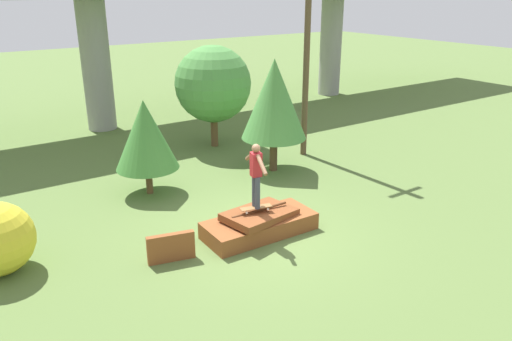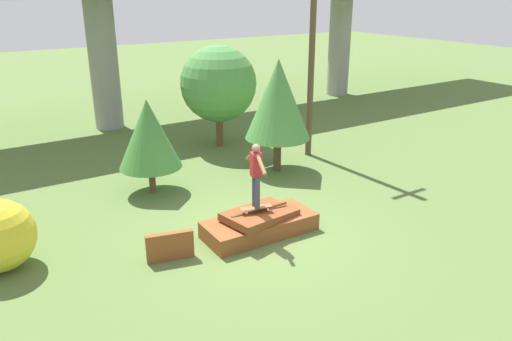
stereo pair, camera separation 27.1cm
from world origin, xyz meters
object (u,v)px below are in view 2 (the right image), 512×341
(utility_pole, at_px, (313,28))
(skater, at_px, (256,172))
(tree_mid_back, at_px, (278,100))
(tree_behind_left, at_px, (218,84))
(skateboard, at_px, (256,208))
(tree_behind_right, at_px, (149,134))

(utility_pole, bearing_deg, skater, -139.69)
(tree_mid_back, bearing_deg, utility_pole, 21.32)
(skater, relative_size, tree_mid_back, 0.43)
(tree_behind_left, relative_size, tree_mid_back, 1.03)
(utility_pole, xyz_separation_m, tree_behind_left, (-2.01, 2.52, -1.94))
(skateboard, distance_m, tree_behind_left, 7.16)
(skater, distance_m, tree_mid_back, 4.41)
(utility_pole, relative_size, tree_mid_back, 2.35)
(tree_behind_left, bearing_deg, tree_behind_right, -142.99)
(skateboard, relative_size, tree_mid_back, 0.22)
(skater, distance_m, tree_behind_right, 3.86)
(utility_pole, bearing_deg, tree_behind_left, 128.60)
(tree_behind_right, bearing_deg, skateboard, -75.09)
(utility_pole, height_order, tree_mid_back, utility_pole)
(skater, height_order, tree_mid_back, tree_mid_back)
(tree_mid_back, bearing_deg, skateboard, -131.52)
(utility_pole, bearing_deg, skateboard, -139.69)
(skateboard, distance_m, skater, 0.86)
(skater, xyz_separation_m, tree_behind_left, (2.66, 6.48, 0.65))
(skater, distance_m, utility_pole, 6.65)
(tree_mid_back, bearing_deg, tree_behind_right, 173.28)
(tree_behind_right, relative_size, tree_mid_back, 0.76)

